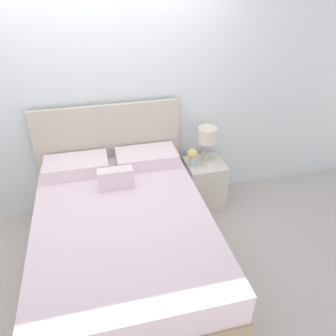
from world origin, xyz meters
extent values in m
plane|color=#BCB7B2|center=(0.00, 0.00, 0.00)|extent=(12.00, 12.00, 0.00)
cube|color=white|center=(0.00, 0.07, 1.30)|extent=(8.00, 0.06, 2.60)
cube|color=tan|center=(0.00, -1.03, 0.19)|extent=(1.50, 2.06, 0.38)
cube|color=white|center=(0.00, -1.03, 0.51)|extent=(1.47, 2.02, 0.28)
cube|color=beige|center=(0.00, -0.03, 0.63)|extent=(1.53, 0.05, 1.25)
cube|color=white|center=(-0.36, -0.25, 0.72)|extent=(0.63, 0.36, 0.14)
cube|color=white|center=(0.36, -0.25, 0.72)|extent=(0.63, 0.36, 0.14)
cube|color=white|center=(0.00, -0.61, 0.75)|extent=(0.33, 0.12, 0.20)
cube|color=silver|center=(1.03, -0.23, 0.28)|extent=(0.43, 0.42, 0.55)
sphere|color=#B2AD93|center=(1.03, -0.45, 0.43)|extent=(0.02, 0.02, 0.02)
cylinder|color=beige|center=(1.06, -0.15, 0.59)|extent=(0.10, 0.10, 0.08)
cylinder|color=#B7B29E|center=(1.06, -0.15, 0.70)|extent=(0.02, 0.02, 0.14)
cylinder|color=silver|center=(1.06, -0.15, 0.86)|extent=(0.21, 0.21, 0.17)
cylinder|color=silver|center=(0.86, -0.25, 0.61)|extent=(0.07, 0.07, 0.11)
sphere|color=#E5D17F|center=(0.86, -0.25, 0.70)|extent=(0.11, 0.11, 0.11)
sphere|color=#609356|center=(0.89, -0.25, 0.68)|extent=(0.05, 0.05, 0.05)
cylinder|color=white|center=(1.03, -0.36, 0.56)|extent=(0.10, 0.10, 0.01)
cylinder|color=white|center=(1.03, -0.36, 0.58)|extent=(0.06, 0.06, 0.05)
camera|label=1|loc=(-0.13, -3.20, 2.45)|focal=35.00mm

